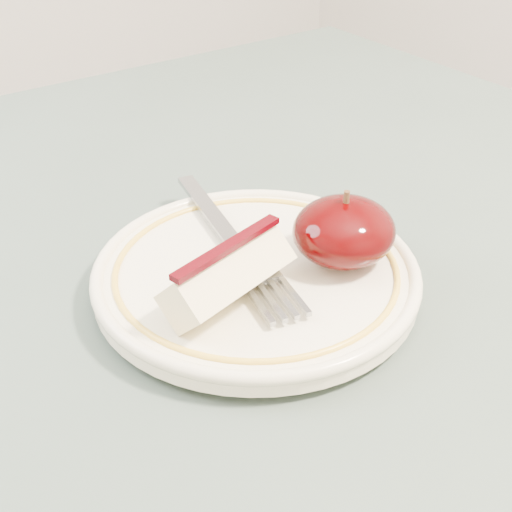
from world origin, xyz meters
TOP-DOWN VIEW (x-y plane):
  - table at (0.00, 0.00)m, footprint 0.90×0.90m
  - plate at (-0.01, -0.01)m, footprint 0.22×0.22m
  - apple_half at (0.05, -0.03)m, footprint 0.07×0.07m
  - apple_wedge at (-0.04, -0.03)m, footprint 0.09×0.06m
  - fork at (-0.01, 0.02)m, footprint 0.06×0.20m

SIDE VIEW (x-z plane):
  - table at x=0.00m, z-range 0.29..1.04m
  - plate at x=-0.01m, z-range 0.75..0.77m
  - fork at x=-0.01m, z-range 0.77..0.78m
  - apple_wedge at x=-0.04m, z-range 0.77..0.81m
  - apple_half at x=0.05m, z-range 0.76..0.82m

